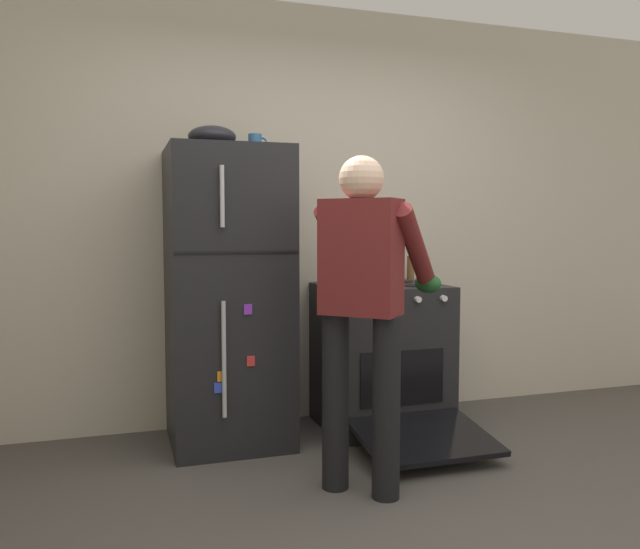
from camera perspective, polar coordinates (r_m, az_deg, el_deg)
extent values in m
cube|color=beige|center=(4.24, -1.82, 5.35)|extent=(6.00, 0.10, 2.70)
cube|color=black|center=(3.76, -8.26, -2.00)|extent=(0.68, 0.68, 1.72)
cube|color=black|center=(3.41, -7.35, 2.00)|extent=(0.67, 0.01, 0.01)
cylinder|color=#B7B7BC|center=(3.44, -8.60, -7.54)|extent=(0.02, 0.02, 0.63)
cylinder|color=#B7B7BC|center=(3.37, -8.76, 6.94)|extent=(0.02, 0.02, 0.32)
cube|color=red|center=(3.49, -6.22, -7.71)|extent=(0.04, 0.01, 0.06)
cube|color=purple|center=(3.44, -6.47, -3.12)|extent=(0.04, 0.01, 0.06)
cube|color=blue|center=(3.49, -9.12, -9.99)|extent=(0.04, 0.01, 0.06)
cube|color=orange|center=(3.48, -8.82, -9.01)|extent=(0.04, 0.01, 0.06)
cube|color=black|center=(4.10, 5.47, -7.23)|extent=(0.76, 0.64, 0.91)
cube|color=black|center=(3.83, 7.40, -9.20)|extent=(0.53, 0.01, 0.33)
cylinder|color=black|center=(3.83, 3.86, -1.14)|extent=(0.17, 0.17, 0.01)
cylinder|color=black|center=(3.98, 8.74, -0.97)|extent=(0.17, 0.17, 0.01)
cylinder|color=black|center=(4.10, 2.37, -0.78)|extent=(0.17, 0.17, 0.01)
cylinder|color=black|center=(4.24, 7.01, -0.64)|extent=(0.17, 0.17, 0.01)
cylinder|color=silver|center=(3.63, 3.83, -2.43)|extent=(0.04, 0.03, 0.04)
cylinder|color=silver|center=(3.70, 6.28, -2.33)|extent=(0.04, 0.03, 0.04)
cylinder|color=silver|center=(3.78, 8.77, -2.22)|extent=(0.04, 0.03, 0.04)
cylinder|color=silver|center=(3.86, 11.03, -2.12)|extent=(0.04, 0.03, 0.04)
cube|color=black|center=(3.66, 9.31, -14.14)|extent=(0.72, 0.58, 0.11)
cylinder|color=black|center=(3.13, 1.39, -11.28)|extent=(0.13, 0.13, 0.86)
cylinder|color=black|center=(3.04, 5.96, -11.80)|extent=(0.13, 0.13, 0.86)
cube|color=maroon|center=(2.97, 3.70, 1.56)|extent=(0.40, 0.39, 0.54)
sphere|color=beige|center=(2.98, 3.74, 8.59)|extent=(0.21, 0.21, 0.21)
sphere|color=#242424|center=(2.97, 3.73, 7.88)|extent=(0.15, 0.15, 0.15)
cylinder|color=maroon|center=(3.24, 1.83, 2.42)|extent=(0.40, 0.41, 0.44)
cylinder|color=maroon|center=(3.10, 8.60, 2.30)|extent=(0.40, 0.41, 0.44)
ellipsoid|color=#1E5123|center=(3.45, 3.24, -0.54)|extent=(0.12, 0.18, 0.10)
ellipsoid|color=#1E5123|center=(3.31, 9.65, -0.79)|extent=(0.12, 0.18, 0.10)
cylinder|color=orange|center=(3.92, 3.66, -0.07)|extent=(0.22, 0.22, 0.12)
cube|color=black|center=(3.87, 1.78, 0.52)|extent=(0.05, 0.03, 0.02)
cube|color=black|center=(3.97, 5.50, 0.60)|extent=(0.05, 0.03, 0.02)
cylinder|color=#2D6093|center=(3.86, -5.84, 11.70)|extent=(0.08, 0.08, 0.10)
torus|color=#2D6093|center=(3.87, -5.19, 11.76)|extent=(0.06, 0.01, 0.06)
cylinder|color=brown|center=(4.33, 8.12, 0.57)|extent=(0.05, 0.05, 0.16)
ellipsoid|color=black|center=(3.76, -9.64, 12.07)|extent=(0.27, 0.27, 0.12)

